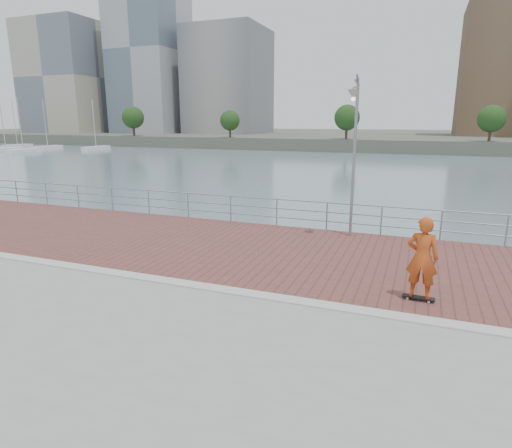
% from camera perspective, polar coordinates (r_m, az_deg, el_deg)
% --- Properties ---
extents(water, '(400.00, 400.00, 0.00)m').
position_cam_1_polar(water, '(11.85, -3.67, -17.94)').
color(water, slate).
rests_on(water, ground).
extents(brick_lane, '(40.00, 6.80, 0.02)m').
position_cam_1_polar(brick_lane, '(14.08, 2.35, -3.66)').
color(brick_lane, brown).
rests_on(brick_lane, seawall).
extents(curb, '(40.00, 0.40, 0.06)m').
position_cam_1_polar(curb, '(10.92, -3.83, -8.83)').
color(curb, '#B7B5AD').
rests_on(curb, seawall).
extents(far_shore, '(320.00, 95.00, 2.50)m').
position_cam_1_polar(far_shore, '(131.79, 19.60, 10.80)').
color(far_shore, '#4C5142').
rests_on(far_shore, ground).
extents(guardrail, '(39.06, 0.06, 1.13)m').
position_cam_1_polar(guardrail, '(17.06, 6.07, 1.73)').
color(guardrail, '#8C9EA8').
rests_on(guardrail, brick_lane).
extents(street_lamp, '(0.40, 1.16, 5.45)m').
position_cam_1_polar(street_lamp, '(15.40, 12.92, 12.13)').
color(street_lamp, gray).
rests_on(street_lamp, brick_lane).
extents(skateboard, '(0.76, 0.24, 0.09)m').
position_cam_1_polar(skateboard, '(11.06, 20.84, -9.14)').
color(skateboard, black).
rests_on(skateboard, brick_lane).
extents(skateboarder, '(0.75, 0.52, 1.96)m').
position_cam_1_polar(skateboarder, '(10.72, 21.29, -4.20)').
color(skateboarder, '#B84518').
rests_on(skateboarder, skateboard).
extents(shoreline_trees, '(109.56, 5.07, 6.77)m').
position_cam_1_polar(shoreline_trees, '(88.17, 9.03, 13.69)').
color(shoreline_trees, '#473323').
rests_on(shoreline_trees, far_shore).
extents(marina, '(35.18, 18.93, 10.44)m').
position_cam_1_polar(marina, '(107.71, -29.57, 8.92)').
color(marina, white).
rests_on(marina, water).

